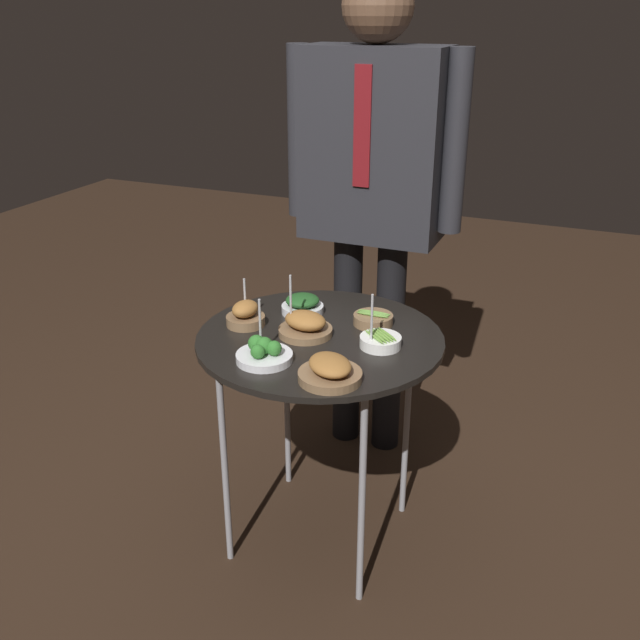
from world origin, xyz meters
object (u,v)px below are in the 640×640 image
(bowl_spinach_front_center, at_px, (303,305))
(bowl_roast_back_right, at_px, (330,371))
(bowl_roast_front_left, at_px, (305,325))
(bowl_roast_back_left, at_px, (245,315))
(bowl_asparagus_center, at_px, (380,341))
(bowl_broccoli_near_rim, at_px, (264,353))
(waiter_figure, at_px, (373,169))
(serving_cart, at_px, (320,350))
(bowl_asparagus_mid_right, at_px, (373,319))

(bowl_spinach_front_center, height_order, bowl_roast_back_right, bowl_roast_back_right)
(bowl_roast_front_left, bearing_deg, bowl_roast_back_left, -178.36)
(bowl_asparagus_center, bearing_deg, bowl_broccoli_near_rim, -142.01)
(bowl_spinach_front_center, bearing_deg, bowl_asparagus_center, -24.39)
(bowl_roast_back_left, xyz_separation_m, bowl_roast_front_left, (0.19, 0.01, -0.00))
(bowl_broccoli_near_rim, height_order, bowl_spinach_front_center, bowl_broccoli_near_rim)
(bowl_roast_front_left, bearing_deg, waiter_figure, 90.84)
(bowl_roast_back_left, bearing_deg, bowl_broccoli_near_rim, -50.34)
(bowl_spinach_front_center, relative_size, bowl_roast_back_right, 0.77)
(bowl_roast_back_left, distance_m, bowl_asparagus_center, 0.42)
(bowl_roast_back_left, relative_size, bowl_roast_back_right, 0.80)
(bowl_roast_back_left, relative_size, bowl_asparagus_center, 0.82)
(waiter_figure, bearing_deg, bowl_roast_back_left, -107.02)
(bowl_asparagus_center, bearing_deg, serving_cart, 179.58)
(serving_cart, relative_size, bowl_roast_front_left, 4.00)
(bowl_roast_back_left, xyz_separation_m, waiter_figure, (0.18, 0.60, 0.33))
(bowl_roast_back_right, bearing_deg, bowl_roast_front_left, 126.83)
(serving_cart, xyz_separation_m, waiter_figure, (-0.05, 0.59, 0.41))
(bowl_roast_back_right, bearing_deg, bowl_asparagus_center, 76.43)
(bowl_broccoli_near_rim, xyz_separation_m, bowl_asparagus_mid_right, (0.19, 0.34, -0.01))
(bowl_spinach_front_center, bearing_deg, bowl_asparagus_mid_right, 0.94)
(bowl_spinach_front_center, xyz_separation_m, bowl_roast_back_right, (0.24, -0.37, 0.00))
(serving_cart, height_order, bowl_broccoli_near_rim, bowl_broccoli_near_rim)
(bowl_broccoli_near_rim, height_order, bowl_asparagus_mid_right, bowl_broccoli_near_rim)
(bowl_roast_back_left, distance_m, bowl_roast_front_left, 0.19)
(serving_cart, xyz_separation_m, bowl_roast_back_left, (-0.24, -0.01, 0.08))
(bowl_broccoli_near_rim, relative_size, bowl_spinach_front_center, 1.25)
(bowl_asparagus_mid_right, xyz_separation_m, bowl_roast_back_right, (0.01, -0.37, 0.01))
(bowl_asparagus_center, bearing_deg, bowl_roast_back_left, -178.14)
(bowl_roast_back_right, relative_size, bowl_roast_front_left, 0.94)
(bowl_broccoli_near_rim, distance_m, bowl_asparagus_center, 0.33)
(serving_cart, xyz_separation_m, bowl_roast_front_left, (-0.04, -0.01, 0.08))
(bowl_roast_front_left, xyz_separation_m, waiter_figure, (-0.01, 0.60, 0.33))
(bowl_asparagus_mid_right, distance_m, bowl_roast_front_left, 0.22)
(bowl_roast_back_right, bearing_deg, bowl_roast_back_left, 148.66)
(bowl_asparagus_mid_right, height_order, bowl_roast_back_left, bowl_roast_back_left)
(bowl_spinach_front_center, bearing_deg, bowl_broccoli_near_rim, -83.63)
(bowl_spinach_front_center, distance_m, bowl_asparagus_mid_right, 0.23)
(serving_cart, bearing_deg, bowl_broccoli_near_rim, -110.69)
(bowl_asparagus_center, bearing_deg, bowl_spinach_front_center, 155.61)
(bowl_spinach_front_center, relative_size, bowl_asparagus_mid_right, 1.09)
(bowl_broccoli_near_rim, height_order, bowl_roast_front_left, bowl_roast_front_left)
(bowl_asparagus_mid_right, height_order, bowl_roast_front_left, bowl_roast_front_left)
(bowl_roast_back_left, bearing_deg, serving_cart, 3.63)
(bowl_roast_front_left, distance_m, waiter_figure, 0.68)
(bowl_roast_front_left, relative_size, bowl_asparagus_center, 1.09)
(bowl_broccoli_near_rim, distance_m, bowl_roast_front_left, 0.20)
(bowl_roast_back_right, height_order, bowl_roast_front_left, bowl_roast_front_left)
(bowl_roast_back_right, bearing_deg, bowl_broccoli_near_rim, 171.57)
(bowl_roast_back_right, height_order, waiter_figure, waiter_figure)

